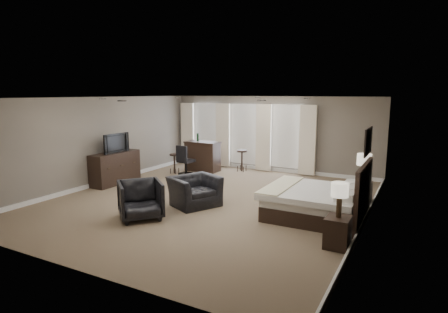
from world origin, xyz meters
The scene contains 16 objects.
room centered at (0.00, 0.00, 1.30)m, with size 7.60×8.60×2.64m.
window_bay centered at (-1.00, 4.11, 1.20)m, with size 5.25×0.20×2.30m.
bed centered at (2.58, 0.02, 0.64)m, with size 2.03×1.93×1.29m, color silver.
nightstand_near centered at (3.47, -1.43, 0.28)m, with size 0.41×0.51×0.55m, color black.
nightstand_far centered at (3.47, 1.47, 0.28)m, with size 0.42×0.52×0.56m, color black.
lamp_near centered at (3.47, -1.43, 0.86)m, with size 0.30×0.30×0.62m, color beige.
lamp_far centered at (3.47, 1.47, 0.92)m, with size 0.34×0.34×0.70m, color beige.
wall_art centered at (3.70, 0.02, 1.75)m, with size 0.04×0.96×0.56m, color slate.
dresser centered at (-3.45, 0.26, 0.48)m, with size 0.53×1.64×0.95m, color black.
tv centered at (-3.45, 0.26, 1.02)m, with size 1.00×0.57×0.13m, color black.
armchair_near centered at (-0.13, -0.51, 0.48)m, with size 1.10×0.71×0.96m, color black.
armchair_far centered at (-0.64, -1.88, 0.46)m, with size 0.89×0.84×0.92m, color black.
bar_counter centered at (-2.09, 3.09, 0.52)m, with size 1.20×0.62×1.05m, color black.
bar_stool_left centered at (-2.71, 2.27, 0.34)m, with size 0.32×0.32×0.68m, color black.
bar_stool_right centered at (-0.84, 3.66, 0.37)m, with size 0.35×0.35×0.75m, color black.
desk_chair centered at (-2.25, 2.28, 0.50)m, with size 0.51×0.51×1.01m, color black.
Camera 1 is at (4.67, -7.96, 2.72)m, focal length 30.00 mm.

